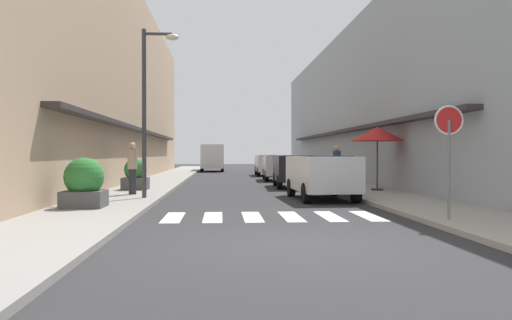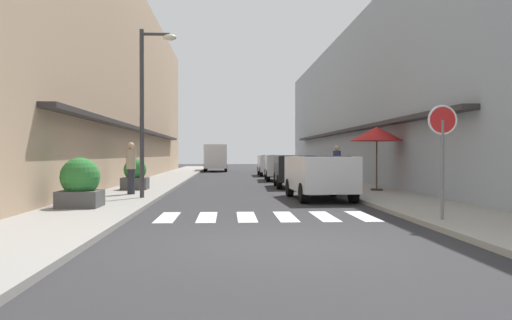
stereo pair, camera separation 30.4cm
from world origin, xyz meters
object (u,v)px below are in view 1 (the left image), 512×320
parked_car_mid (295,167)px  delivery_van (212,156)px  planter_midblock (135,175)px  pedestrian_walking_far (337,165)px  parked_car_far (279,165)px  pedestrian_walking_near (132,167)px  cafe_umbrella (377,134)px  round_street_sign (449,132)px  parked_car_distant (269,163)px  street_lamp (150,95)px  parked_car_near (322,172)px  planter_corner (84,184)px

parked_car_mid → delivery_van: delivery_van is taller
planter_midblock → pedestrian_walking_far: bearing=10.2°
parked_car_far → planter_midblock: 11.44m
parked_car_far → pedestrian_walking_near: size_ratio=2.24×
parked_car_far → cafe_umbrella: 10.70m
cafe_umbrella → parked_car_far: bearing=104.8°
round_street_sign → cafe_umbrella: cafe_umbrella is taller
parked_car_distant → cafe_umbrella: bearing=-81.0°
parked_car_far → street_lamp: (-5.67, -13.25, 2.52)m
cafe_umbrella → pedestrian_walking_near: (-9.19, -1.50, -1.22)m
parked_car_near → street_lamp: street_lamp is taller
parked_car_near → parked_car_mid: bearing=90.0°
parked_car_distant → street_lamp: street_lamp is taller
parked_car_far → delivery_van: delivery_van is taller
round_street_sign → street_lamp: (-7.20, 6.20, 1.44)m
parked_car_mid → parked_car_far: same height
parked_car_near → planter_corner: size_ratio=3.17×
parked_car_near → pedestrian_walking_far: (1.68, 5.25, 0.15)m
parked_car_distant → pedestrian_walking_far: bearing=-83.4°
parked_car_mid → parked_car_distant: same height
round_street_sign → planter_midblock: round_street_sign is taller
parked_car_near → round_street_sign: 6.78m
planter_corner → planter_midblock: (0.22, 7.09, -0.05)m
pedestrian_walking_far → round_street_sign: bearing=170.1°
delivery_van → cafe_umbrella: size_ratio=2.19×
parked_car_mid → cafe_umbrella: 4.86m
delivery_van → pedestrian_walking_near: (-2.33, -28.51, -0.32)m
parked_car_mid → round_street_sign: 13.12m
planter_corner → pedestrian_walking_far: (8.68, 8.61, 0.33)m
round_street_sign → planter_midblock: 13.26m
parked_car_far → planter_corner: size_ratio=3.09×
parked_car_distant → planter_midblock: (-6.78, -16.06, -0.23)m
planter_corner → planter_midblock: planter_corner is taller
parked_car_distant → pedestrian_walking_far: 14.63m
cafe_umbrella → planter_corner: bearing=-148.1°
parked_car_near → pedestrian_walking_near: pedestrian_walking_near is taller
parked_car_mid → planter_corner: parked_car_mid is taller
round_street_sign → parked_car_distant: bearing=93.3°
delivery_van → planter_midblock: bearing=-95.8°
street_lamp → pedestrian_walking_near: size_ratio=2.99×
parked_car_near → parked_car_far: same height
planter_corner → parked_car_distant: bearing=73.2°
delivery_van → round_street_sign: bearing=-81.1°
cafe_umbrella → planter_midblock: bearing=173.7°
parked_car_near → cafe_umbrella: size_ratio=1.69×
parked_car_distant → planter_corner: 24.18m
planter_corner → pedestrian_walking_near: bearing=83.5°
parked_car_mid → pedestrian_walking_near: (-6.48, -5.28, 0.17)m
parked_car_far → pedestrian_walking_far: bearing=-77.7°
cafe_umbrella → planter_midblock: (-9.49, 1.04, -1.62)m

